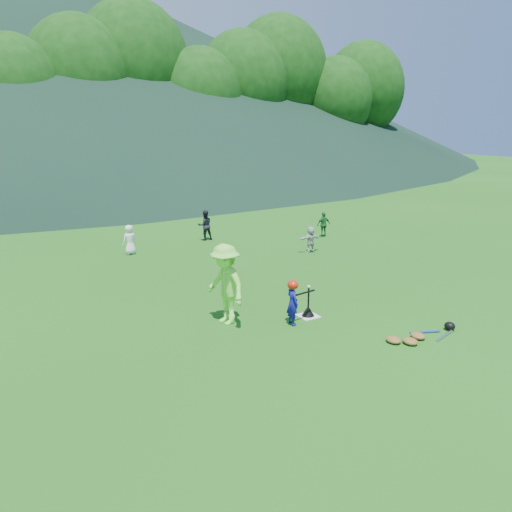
# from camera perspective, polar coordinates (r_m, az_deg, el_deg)

# --- Properties ---
(ground) EXTENTS (120.00, 120.00, 0.00)m
(ground) POSITION_cam_1_polar(r_m,az_deg,el_deg) (11.90, 5.96, -6.88)
(ground) COLOR #1B5313
(ground) RESTS_ON ground
(home_plate) EXTENTS (0.45, 0.45, 0.02)m
(home_plate) POSITION_cam_1_polar(r_m,az_deg,el_deg) (11.90, 5.96, -6.83)
(home_plate) COLOR silver
(home_plate) RESTS_ON ground
(baseball) EXTENTS (0.08, 0.08, 0.08)m
(baseball) POSITION_cam_1_polar(r_m,az_deg,el_deg) (11.65, 6.06, -3.50)
(baseball) COLOR white
(baseball) RESTS_ON batting_tee
(batter_child) EXTENTS (0.28, 0.39, 1.02)m
(batter_child) POSITION_cam_1_polar(r_m,az_deg,el_deg) (11.23, 4.19, -5.39)
(batter_child) COLOR #16148E
(batter_child) RESTS_ON ground
(adult_coach) EXTENTS (0.87, 1.29, 1.84)m
(adult_coach) POSITION_cam_1_polar(r_m,az_deg,el_deg) (11.18, -3.52, -3.25)
(adult_coach) COLOR #81F247
(adult_coach) RESTS_ON ground
(fielder_a) EXTENTS (0.57, 0.44, 1.04)m
(fielder_a) POSITION_cam_1_polar(r_m,az_deg,el_deg) (17.84, -14.24, 1.82)
(fielder_a) COLOR white
(fielder_a) RESTS_ON ground
(fielder_b) EXTENTS (0.61, 0.50, 1.17)m
(fielder_b) POSITION_cam_1_polar(r_m,az_deg,el_deg) (19.56, -5.84, 3.52)
(fielder_b) COLOR black
(fielder_b) RESTS_ON ground
(fielder_c) EXTENTS (0.60, 0.28, 1.01)m
(fielder_c) POSITION_cam_1_polar(r_m,az_deg,el_deg) (20.21, 7.74, 3.59)
(fielder_c) COLOR #1E652F
(fielder_c) RESTS_ON ground
(fielder_d) EXTENTS (0.88, 0.30, 0.94)m
(fielder_d) POSITION_cam_1_polar(r_m,az_deg,el_deg) (17.66, 6.25, 1.90)
(fielder_d) COLOR beige
(fielder_d) RESTS_ON ground
(batting_tee) EXTENTS (0.30, 0.30, 0.68)m
(batting_tee) POSITION_cam_1_polar(r_m,az_deg,el_deg) (11.86, 5.98, -6.30)
(batting_tee) COLOR black
(batting_tee) RESTS_ON home_plate
(batter_gear) EXTENTS (0.73, 0.26, 0.38)m
(batter_gear) POSITION_cam_1_polar(r_m,az_deg,el_deg) (11.11, 4.33, -3.39)
(batter_gear) COLOR red
(batter_gear) RESTS_ON ground
(equipment_pile) EXTENTS (1.80, 0.62, 0.19)m
(equipment_pile) POSITION_cam_1_polar(r_m,az_deg,el_deg) (11.18, 18.08, -8.66)
(equipment_pile) COLOR olive
(equipment_pile) RESTS_ON ground
(outfield_fence) EXTENTS (70.07, 0.08, 1.33)m
(outfield_fence) POSITION_cam_1_polar(r_m,az_deg,el_deg) (37.73, -19.59, 8.32)
(outfield_fence) COLOR gray
(outfield_fence) RESTS_ON ground
(tree_line) EXTENTS (70.04, 11.40, 14.82)m
(tree_line) POSITION_cam_1_polar(r_m,az_deg,el_deg) (43.50, -21.66, 18.83)
(tree_line) COLOR #382314
(tree_line) RESTS_ON ground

